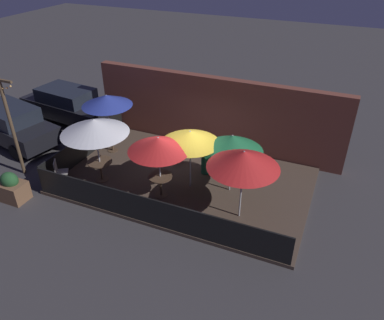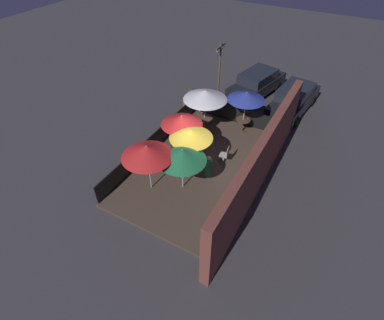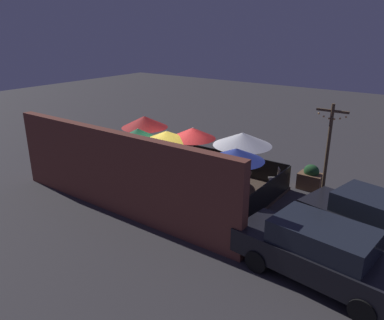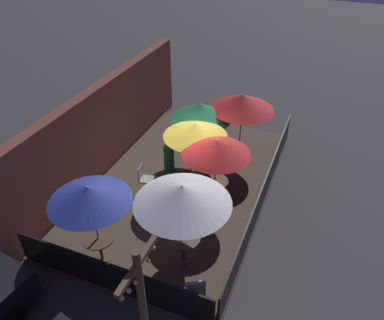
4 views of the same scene
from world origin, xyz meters
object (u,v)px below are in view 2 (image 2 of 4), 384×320
Objects in this scene: dining_table_2 at (205,120)px; patio_chair_1 at (202,108)px; patio_umbrella_4 at (191,134)px; dining_table_1 at (182,143)px; parked_car_0 at (257,83)px; patio_umbrella_3 at (182,155)px; light_post at (219,71)px; dining_table_0 at (243,122)px; patio_chair_0 at (225,155)px; patio_umbrella_5 at (147,151)px; parked_car_1 at (294,99)px; planter_box at (192,98)px; patio_umbrella_0 at (246,96)px; patron_0 at (209,168)px; patio_umbrella_1 at (182,120)px; patio_umbrella_2 at (205,95)px.

patio_chair_1 reaches higher than dining_table_2.
dining_table_1 is (-0.69, -0.89, -1.33)m from patio_umbrella_4.
patio_umbrella_4 reaches higher than dining_table_2.
patio_umbrella_4 reaches higher than parked_car_0.
dining_table_2 is at bearing -163.95° from patio_umbrella_4.
patio_umbrella_3 is 2.27× the size of patio_chair_1.
light_post is 0.80× the size of parked_car_0.
patio_chair_0 is (2.84, 0.24, -0.10)m from dining_table_0.
dining_table_0 is 0.20× the size of light_post.
patio_umbrella_5 is 10.28m from parked_car_1.
parked_car_1 is (-6.76, 3.69, 0.12)m from dining_table_1.
dining_table_0 is 0.16× the size of parked_car_1.
planter_box is at bearing -54.33° from patio_chair_0.
patio_umbrella_0 is 2.61m from dining_table_2.
patron_0 is 6.97m from light_post.
patio_umbrella_1 is 1.03× the size of patio_umbrella_4.
patron_0 is (4.07, -0.03, -1.65)m from patio_umbrella_0.
parked_car_1 reaches higher than patio_chair_0.
dining_table_1 is at bearing -0.09° from dining_table_2.
patio_umbrella_0 is 4.75m from parked_car_0.
patron_0 is (3.26, 1.89, -1.59)m from patio_umbrella_2.
patio_umbrella_5 reaches higher than patio_umbrella_3.
patio_umbrella_2 reaches higher than parked_car_1.
dining_table_0 is (-0.81, 1.91, -1.52)m from patio_umbrella_2.
patio_umbrella_0 is 0.51× the size of parked_car_1.
patio_umbrella_2 is 2.55× the size of patio_chair_1.
patio_umbrella_0 reaches higher than dining_table_0.
parked_car_1 is (-4.38, 3.68, 0.12)m from dining_table_2.
dining_table_1 is 0.17× the size of parked_car_0.
planter_box is 0.22× the size of parked_car_0.
patio_umbrella_2 is at bearing 0.00° from dining_table_2.
dining_table_0 is (-3.19, 1.92, -1.37)m from patio_umbrella_1.
patio_umbrella_5 is at bearing 0.20° from dining_table_1.
patio_umbrella_5 is (5.12, 0.01, -0.05)m from patio_umbrella_2.
patio_umbrella_0 reaches higher than patio_umbrella_5.
patron_0 is at bearing -0.39° from dining_table_0.
planter_box is at bearing -32.48° from parked_car_0.
patio_umbrella_5 reaches higher than patio_umbrella_4.
parked_car_1 is (-8.78, 2.48, -1.12)m from patio_umbrella_3.
patio_umbrella_3 is 1.37m from patio_umbrella_4.
light_post is at bearing -173.24° from patio_umbrella_1.
patio_umbrella_4 is at bearing 11.08° from parked_car_0.
patron_0 is (3.26, 1.89, -0.07)m from dining_table_2.
patio_umbrella_4 reaches higher than planter_box.
patio_umbrella_1 reaches higher than dining_table_2.
dining_table_0 is 2.85m from patio_chair_0.
dining_table_0 is at bearing -19.73° from parked_car_1.
light_post is 0.82× the size of parked_car_1.
parked_car_0 is at bearing -101.87° from parked_car_1.
planter_box is at bearing -156.14° from patio_umbrella_1.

